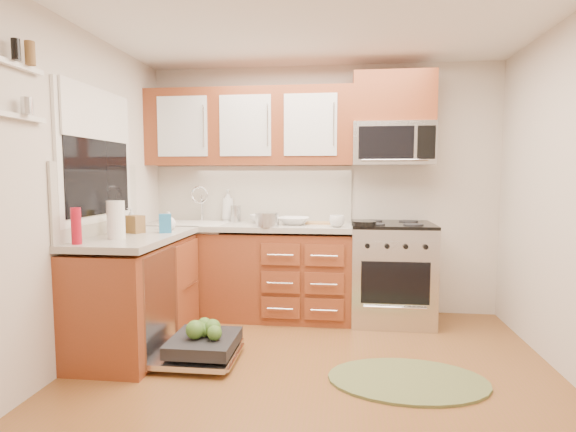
# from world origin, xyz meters

# --- Properties ---
(floor) EXTENTS (3.50, 3.50, 0.00)m
(floor) POSITION_xyz_m (0.00, 0.00, 0.00)
(floor) COLOR brown
(floor) RESTS_ON ground
(wall_back) EXTENTS (3.50, 0.04, 2.50)m
(wall_back) POSITION_xyz_m (0.00, 1.75, 1.25)
(wall_back) COLOR beige
(wall_back) RESTS_ON ground
(wall_front) EXTENTS (3.50, 0.04, 2.50)m
(wall_front) POSITION_xyz_m (0.00, -1.75, 1.25)
(wall_front) COLOR beige
(wall_front) RESTS_ON ground
(wall_left) EXTENTS (0.04, 3.50, 2.50)m
(wall_left) POSITION_xyz_m (-1.75, 0.00, 1.25)
(wall_left) COLOR beige
(wall_left) RESTS_ON ground
(base_cabinet_back) EXTENTS (2.05, 0.60, 0.85)m
(base_cabinet_back) POSITION_xyz_m (-0.73, 1.45, 0.42)
(base_cabinet_back) COLOR brown
(base_cabinet_back) RESTS_ON ground
(base_cabinet_left) EXTENTS (0.60, 1.25, 0.85)m
(base_cabinet_left) POSITION_xyz_m (-1.45, 0.52, 0.42)
(base_cabinet_left) COLOR brown
(base_cabinet_left) RESTS_ON ground
(countertop_back) EXTENTS (2.07, 0.64, 0.05)m
(countertop_back) POSITION_xyz_m (-0.72, 1.44, 0.90)
(countertop_back) COLOR #B6B1A6
(countertop_back) RESTS_ON base_cabinet_back
(countertop_left) EXTENTS (0.64, 1.27, 0.05)m
(countertop_left) POSITION_xyz_m (-1.44, 0.53, 0.90)
(countertop_left) COLOR #B6B1A6
(countertop_left) RESTS_ON base_cabinet_left
(backsplash_back) EXTENTS (2.05, 0.02, 0.57)m
(backsplash_back) POSITION_xyz_m (-0.73, 1.74, 1.21)
(backsplash_back) COLOR #B1AD9F
(backsplash_back) RESTS_ON ground
(backsplash_left) EXTENTS (0.02, 1.25, 0.57)m
(backsplash_left) POSITION_xyz_m (-1.74, 0.52, 1.21)
(backsplash_left) COLOR #B1AD9F
(backsplash_left) RESTS_ON ground
(upper_cabinets) EXTENTS (2.05, 0.35, 0.75)m
(upper_cabinets) POSITION_xyz_m (-0.73, 1.57, 1.88)
(upper_cabinets) COLOR brown
(upper_cabinets) RESTS_ON ground
(cabinet_over_mw) EXTENTS (0.76, 0.35, 0.47)m
(cabinet_over_mw) POSITION_xyz_m (0.68, 1.57, 2.13)
(cabinet_over_mw) COLOR brown
(cabinet_over_mw) RESTS_ON ground
(range) EXTENTS (0.76, 0.64, 0.95)m
(range) POSITION_xyz_m (0.68, 1.43, 0.47)
(range) COLOR silver
(range) RESTS_ON ground
(microwave) EXTENTS (0.76, 0.38, 0.40)m
(microwave) POSITION_xyz_m (0.68, 1.55, 1.70)
(microwave) COLOR silver
(microwave) RESTS_ON ground
(sink) EXTENTS (0.62, 0.50, 0.26)m
(sink) POSITION_xyz_m (-1.25, 1.42, 0.80)
(sink) COLOR white
(sink) RESTS_ON ground
(dishwasher) EXTENTS (0.70, 0.60, 0.20)m
(dishwasher) POSITION_xyz_m (-0.86, 0.30, 0.10)
(dishwasher) COLOR silver
(dishwasher) RESTS_ON ground
(window) EXTENTS (0.03, 1.05, 1.05)m
(window) POSITION_xyz_m (-1.74, 0.50, 1.55)
(window) COLOR white
(window) RESTS_ON ground
(window_blind) EXTENTS (0.02, 0.96, 0.40)m
(window_blind) POSITION_xyz_m (-1.71, 0.50, 1.88)
(window_blind) COLOR white
(window_blind) RESTS_ON ground
(shelf_upper) EXTENTS (0.04, 0.40, 0.03)m
(shelf_upper) POSITION_xyz_m (-1.72, -0.35, 2.05)
(shelf_upper) COLOR white
(shelf_upper) RESTS_ON ground
(shelf_lower) EXTENTS (0.04, 0.40, 0.03)m
(shelf_lower) POSITION_xyz_m (-1.72, -0.35, 1.75)
(shelf_lower) COLOR white
(shelf_lower) RESTS_ON ground
(rug) EXTENTS (1.26, 1.02, 0.02)m
(rug) POSITION_xyz_m (0.66, 0.13, 0.01)
(rug) COLOR #646F3F
(rug) RESTS_ON ground
(skillet) EXTENTS (0.28, 0.28, 0.04)m
(skillet) POSITION_xyz_m (0.40, 1.18, 0.97)
(skillet) COLOR black
(skillet) RESTS_ON range
(stock_pot) EXTENTS (0.29, 0.29, 0.13)m
(stock_pot) POSITION_xyz_m (-0.49, 1.22, 0.99)
(stock_pot) COLOR silver
(stock_pot) RESTS_ON countertop_back
(cutting_board) EXTENTS (0.26, 0.17, 0.02)m
(cutting_board) POSITION_xyz_m (-0.02, 1.51, 0.93)
(cutting_board) COLOR #A98A4D
(cutting_board) RESTS_ON countertop_back
(canister) EXTENTS (0.13, 0.13, 0.17)m
(canister) POSITION_xyz_m (-0.86, 1.56, 1.01)
(canister) COLOR silver
(canister) RESTS_ON countertop_back
(paper_towel_roll) EXTENTS (0.15, 0.15, 0.29)m
(paper_towel_roll) POSITION_xyz_m (-1.49, 0.30, 1.07)
(paper_towel_roll) COLOR white
(paper_towel_roll) RESTS_ON countertop_left
(mustard_bottle) EXTENTS (0.08, 0.08, 0.20)m
(mustard_bottle) POSITION_xyz_m (-1.62, 0.50, 1.02)
(mustard_bottle) COLOR yellow
(mustard_bottle) RESTS_ON countertop_left
(red_bottle) EXTENTS (0.09, 0.09, 0.25)m
(red_bottle) POSITION_xyz_m (-1.62, 0.00, 1.05)
(red_bottle) COLOR #A20D1F
(red_bottle) RESTS_ON countertop_left
(wooden_box) EXTENTS (0.17, 0.15, 0.14)m
(wooden_box) POSITION_xyz_m (-1.50, 0.63, 1.00)
(wooden_box) COLOR brown
(wooden_box) RESTS_ON countertop_left
(blue_carton) EXTENTS (0.11, 0.09, 0.16)m
(blue_carton) POSITION_xyz_m (-1.25, 0.66, 1.00)
(blue_carton) COLOR teal
(blue_carton) RESTS_ON countertop_left
(bowl_a) EXTENTS (0.32, 0.32, 0.07)m
(bowl_a) POSITION_xyz_m (-0.26, 1.42, 0.96)
(bowl_a) COLOR #999999
(bowl_a) RESTS_ON countertop_back
(bowl_b) EXTENTS (0.27, 0.27, 0.08)m
(bowl_b) POSITION_xyz_m (-0.58, 1.52, 0.97)
(bowl_b) COLOR #999999
(bowl_b) RESTS_ON countertop_back
(cup) EXTENTS (0.17, 0.17, 0.11)m
(cup) POSITION_xyz_m (0.16, 1.25, 0.98)
(cup) COLOR #999999
(cup) RESTS_ON countertop_back
(soap_bottle_a) EXTENTS (0.13, 0.13, 0.33)m
(soap_bottle_a) POSITION_xyz_m (-0.98, 1.68, 1.09)
(soap_bottle_a) COLOR #999999
(soap_bottle_a) RESTS_ON countertop_back
(soap_bottle_b) EXTENTS (0.11, 0.11, 0.19)m
(soap_bottle_b) POSITION_xyz_m (-1.62, 0.82, 1.02)
(soap_bottle_b) COLOR #999999
(soap_bottle_b) RESTS_ON countertop_left
(soap_bottle_c) EXTENTS (0.16, 0.16, 0.16)m
(soap_bottle_c) POSITION_xyz_m (-1.30, 0.87, 1.00)
(soap_bottle_c) COLOR #999999
(soap_bottle_c) RESTS_ON countertop_left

